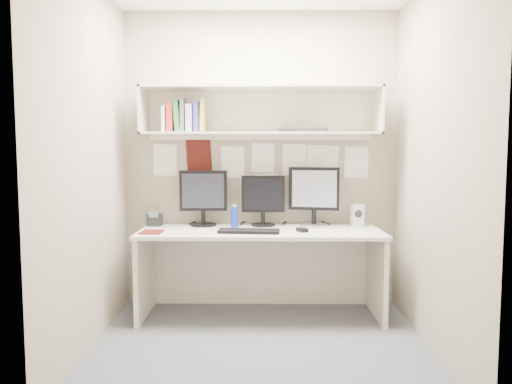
{
  "coord_description": "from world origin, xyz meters",
  "views": [
    {
      "loc": [
        -0.0,
        -3.44,
        1.4
      ],
      "look_at": [
        -0.04,
        0.35,
        1.07
      ],
      "focal_mm": 35.0,
      "sensor_mm": 36.0,
      "label": 1
    }
  ],
  "objects_px": {
    "desk_phone": "(155,220)",
    "desk": "(261,273)",
    "monitor_right": "(314,194)",
    "maroon_notebook": "(152,232)",
    "monitor_left": "(203,196)",
    "speaker": "(357,215)",
    "keyboard": "(249,231)",
    "monitor_center": "(263,198)"
  },
  "relations": [
    {
      "from": "monitor_right",
      "to": "keyboard",
      "type": "relative_size",
      "value": 1.05
    },
    {
      "from": "monitor_center",
      "to": "maroon_notebook",
      "type": "height_order",
      "value": "monitor_center"
    },
    {
      "from": "desk",
      "to": "maroon_notebook",
      "type": "distance_m",
      "value": 0.96
    },
    {
      "from": "desk",
      "to": "monitor_left",
      "type": "relative_size",
      "value": 4.16
    },
    {
      "from": "monitor_center",
      "to": "desk_phone",
      "type": "relative_size",
      "value": 3.2
    },
    {
      "from": "desk",
      "to": "maroon_notebook",
      "type": "relative_size",
      "value": 10.04
    },
    {
      "from": "speaker",
      "to": "desk_phone",
      "type": "relative_size",
      "value": 1.39
    },
    {
      "from": "maroon_notebook",
      "to": "keyboard",
      "type": "bearing_deg",
      "value": 3.3
    },
    {
      "from": "monitor_left",
      "to": "desk",
      "type": "bearing_deg",
      "value": -25.89
    },
    {
      "from": "speaker",
      "to": "maroon_notebook",
      "type": "relative_size",
      "value": 0.96
    },
    {
      "from": "desk",
      "to": "desk_phone",
      "type": "distance_m",
      "value": 1.03
    },
    {
      "from": "desk_phone",
      "to": "desk",
      "type": "bearing_deg",
      "value": 1.07
    },
    {
      "from": "monitor_center",
      "to": "monitor_right",
      "type": "relative_size",
      "value": 0.86
    },
    {
      "from": "monitor_right",
      "to": "desk_phone",
      "type": "distance_m",
      "value": 1.41
    },
    {
      "from": "keyboard",
      "to": "desk_phone",
      "type": "relative_size",
      "value": 3.56
    },
    {
      "from": "desk",
      "to": "maroon_notebook",
      "type": "height_order",
      "value": "maroon_notebook"
    },
    {
      "from": "desk",
      "to": "speaker",
      "type": "bearing_deg",
      "value": 13.33
    },
    {
      "from": "monitor_right",
      "to": "maroon_notebook",
      "type": "bearing_deg",
      "value": -153.07
    },
    {
      "from": "desk",
      "to": "monitor_left",
      "type": "distance_m",
      "value": 0.83
    },
    {
      "from": "speaker",
      "to": "maroon_notebook",
      "type": "height_order",
      "value": "speaker"
    },
    {
      "from": "monitor_left",
      "to": "monitor_right",
      "type": "xyz_separation_m",
      "value": [
        0.96,
        -0.0,
        0.01
      ]
    },
    {
      "from": "desk",
      "to": "speaker",
      "type": "xyz_separation_m",
      "value": [
        0.84,
        0.2,
        0.46
      ]
    },
    {
      "from": "desk",
      "to": "monitor_center",
      "type": "distance_m",
      "value": 0.64
    },
    {
      "from": "monitor_center",
      "to": "maroon_notebook",
      "type": "relative_size",
      "value": 2.2
    },
    {
      "from": "monitor_left",
      "to": "speaker",
      "type": "relative_size",
      "value": 2.53
    },
    {
      "from": "keyboard",
      "to": "speaker",
      "type": "bearing_deg",
      "value": 24.95
    },
    {
      "from": "monitor_right",
      "to": "desk_phone",
      "type": "relative_size",
      "value": 3.73
    },
    {
      "from": "desk_phone",
      "to": "monitor_left",
      "type": "bearing_deg",
      "value": 15.94
    },
    {
      "from": "keyboard",
      "to": "maroon_notebook",
      "type": "height_order",
      "value": "keyboard"
    },
    {
      "from": "monitor_left",
      "to": "speaker",
      "type": "xyz_separation_m",
      "value": [
        1.34,
        -0.02,
        -0.17
      ]
    },
    {
      "from": "monitor_left",
      "to": "monitor_center",
      "type": "height_order",
      "value": "monitor_left"
    },
    {
      "from": "desk",
      "to": "monitor_right",
      "type": "distance_m",
      "value": 0.82
    },
    {
      "from": "monitor_left",
      "to": "monitor_center",
      "type": "relative_size",
      "value": 1.1
    },
    {
      "from": "monitor_left",
      "to": "speaker",
      "type": "height_order",
      "value": "monitor_left"
    },
    {
      "from": "desk",
      "to": "monitor_center",
      "type": "xyz_separation_m",
      "value": [
        0.02,
        0.22,
        0.6
      ]
    },
    {
      "from": "monitor_center",
      "to": "desk_phone",
      "type": "bearing_deg",
      "value": -179.83
    },
    {
      "from": "keyboard",
      "to": "monitor_center",
      "type": "bearing_deg",
      "value": 77.16
    },
    {
      "from": "monitor_right",
      "to": "maroon_notebook",
      "type": "xyz_separation_m",
      "value": [
        -1.33,
        -0.38,
        -0.27
      ]
    },
    {
      "from": "monitor_center",
      "to": "maroon_notebook",
      "type": "xyz_separation_m",
      "value": [
        -0.89,
        -0.38,
        -0.24
      ]
    },
    {
      "from": "speaker",
      "to": "desk_phone",
      "type": "height_order",
      "value": "speaker"
    },
    {
      "from": "desk",
      "to": "monitor_right",
      "type": "bearing_deg",
      "value": 25.32
    },
    {
      "from": "monitor_right",
      "to": "keyboard",
      "type": "xyz_separation_m",
      "value": [
        -0.56,
        -0.36,
        -0.26
      ]
    }
  ]
}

